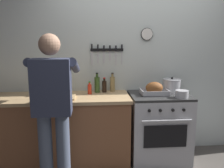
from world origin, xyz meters
name	(u,v)px	position (x,y,z in m)	size (l,w,h in m)	color
wall_back	(138,61)	(0.00, 1.35, 1.30)	(6.00, 0.13, 2.60)	silver
counter_block	(51,130)	(-1.20, 0.99, 0.45)	(2.03, 0.65, 0.90)	brown
stove	(158,127)	(0.22, 0.99, 0.45)	(0.76, 0.67, 0.90)	#BCBCC1
person_cook	(53,105)	(-1.05, 0.41, 0.95)	(0.51, 0.63, 1.66)	#4C566B
roasting_pan	(154,89)	(0.15, 0.99, 0.97)	(0.35, 0.26, 0.17)	#B7B7BC
stock_pot	(172,85)	(0.43, 1.12, 0.99)	(0.25, 0.25, 0.21)	#B7B7BC
saucepan	(182,94)	(0.44, 0.79, 0.95)	(0.16, 0.16, 0.09)	#B7B7BC
cutting_board	(60,98)	(-1.04, 0.87, 0.91)	(0.36, 0.24, 0.02)	tan
bottle_cooking_oil	(66,85)	(-1.01, 1.14, 1.01)	(0.07, 0.07, 0.27)	gold
bottle_wine_red	(57,85)	(-1.11, 1.05, 1.03)	(0.07, 0.07, 0.30)	#47141E
bottle_vinegar	(112,84)	(-0.38, 1.22, 1.01)	(0.07, 0.07, 0.26)	#997F4C
bottle_hot_sauce	(90,89)	(-0.69, 1.09, 0.97)	(0.05, 0.05, 0.17)	red
bottle_soy_sauce	(104,86)	(-0.49, 1.18, 0.98)	(0.06, 0.06, 0.20)	black
bottle_olive_oil	(97,84)	(-0.59, 1.18, 1.01)	(0.07, 0.07, 0.27)	#385623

